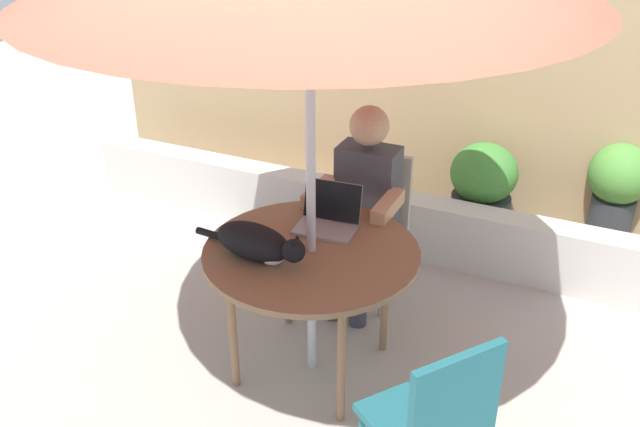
# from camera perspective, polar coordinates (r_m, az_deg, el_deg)

# --- Properties ---
(ground_plane) EXTENTS (14.00, 14.00, 0.00)m
(ground_plane) POSITION_cam_1_polar(r_m,az_deg,el_deg) (3.77, -0.66, -12.39)
(ground_plane) COLOR #ADA399
(fence_back) EXTENTS (5.34, 0.08, 1.74)m
(fence_back) POSITION_cam_1_polar(r_m,az_deg,el_deg) (5.02, 9.43, 9.38)
(fence_back) COLOR tan
(fence_back) RESTS_ON ground
(planter_wall_low) EXTENTS (4.80, 0.20, 0.41)m
(planter_wall_low) POSITION_cam_1_polar(r_m,az_deg,el_deg) (4.68, 6.39, -0.75)
(planter_wall_low) COLOR beige
(planter_wall_low) RESTS_ON ground
(patio_table) EXTENTS (1.06, 1.06, 0.72)m
(patio_table) POSITION_cam_1_polar(r_m,az_deg,el_deg) (3.38, -0.72, -3.82)
(patio_table) COLOR brown
(patio_table) RESTS_ON ground
(chair_occupied) EXTENTS (0.40, 0.40, 0.87)m
(chair_occupied) POSITION_cam_1_polar(r_m,az_deg,el_deg) (4.12, 4.29, -0.13)
(chair_occupied) COLOR #B2A899
(chair_occupied) RESTS_ON ground
(chair_empty) EXTENTS (0.56, 0.56, 0.87)m
(chair_empty) POSITION_cam_1_polar(r_m,az_deg,el_deg) (2.80, 9.54, -16.19)
(chair_empty) COLOR #1E606B
(chair_empty) RESTS_ON ground
(person_seated) EXTENTS (0.48, 0.48, 1.21)m
(person_seated) POSITION_cam_1_polar(r_m,az_deg,el_deg) (3.91, 3.55, 1.11)
(person_seated) COLOR #3F3F47
(person_seated) RESTS_ON ground
(laptop) EXTENTS (0.32, 0.28, 0.21)m
(laptop) POSITION_cam_1_polar(r_m,az_deg,el_deg) (3.53, 0.76, -0.06)
(laptop) COLOR gray
(laptop) RESTS_ON patio_table
(cat) EXTENTS (0.65, 0.23, 0.17)m
(cat) POSITION_cam_1_polar(r_m,az_deg,el_deg) (3.25, -5.15, -2.44)
(cat) COLOR black
(cat) RESTS_ON patio_table
(potted_plant_near_fence) EXTENTS (0.39, 0.39, 0.77)m
(potted_plant_near_fence) POSITION_cam_1_polar(r_m,az_deg,el_deg) (4.94, 23.17, 1.74)
(potted_plant_near_fence) COLOR #33383D
(potted_plant_near_fence) RESTS_ON ground
(potted_plant_by_chair) EXTENTS (0.45, 0.45, 0.72)m
(potted_plant_by_chair) POSITION_cam_1_polar(r_m,az_deg,el_deg) (4.80, 13.16, 1.74)
(potted_plant_by_chair) COLOR #33383D
(potted_plant_by_chair) RESTS_ON ground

